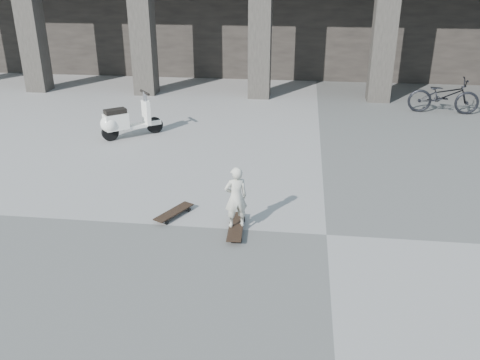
# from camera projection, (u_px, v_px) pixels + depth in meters

# --- Properties ---
(ground) EXTENTS (90.00, 90.00, 0.00)m
(ground) POSITION_uv_depth(u_px,v_px,m) (327.00, 235.00, 7.76)
(ground) COLOR #535351
(ground) RESTS_ON ground
(longboard) EXTENTS (0.26, 0.95, 0.09)m
(longboard) POSITION_uv_depth(u_px,v_px,m) (236.00, 227.00, 7.84)
(longboard) COLOR black
(longboard) RESTS_ON ground
(skateboard_spare) EXTENTS (0.54, 0.80, 0.09)m
(skateboard_spare) POSITION_uv_depth(u_px,v_px,m) (174.00, 212.00, 8.30)
(skateboard_spare) COLOR black
(skateboard_spare) RESTS_ON ground
(child) EXTENTS (0.42, 0.35, 0.97)m
(child) POSITION_uv_depth(u_px,v_px,m) (236.00, 197.00, 7.64)
(child) COLOR beige
(child) RESTS_ON longboard
(scooter) EXTENTS (1.26, 1.06, 1.05)m
(scooter) POSITION_uv_depth(u_px,v_px,m) (121.00, 121.00, 11.84)
(scooter) COLOR black
(scooter) RESTS_ON ground
(bicycle) EXTENTS (1.90, 0.79, 0.98)m
(bicycle) POSITION_uv_depth(u_px,v_px,m) (444.00, 96.00, 13.85)
(bicycle) COLOR black
(bicycle) RESTS_ON ground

